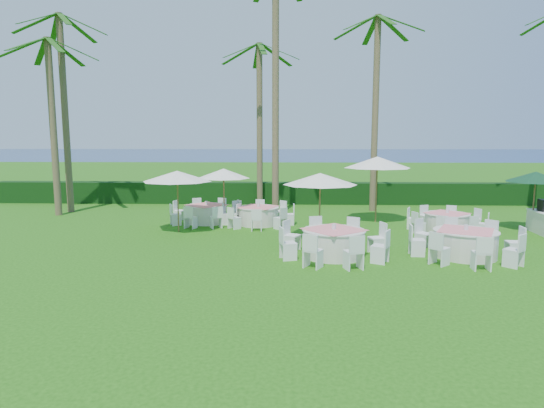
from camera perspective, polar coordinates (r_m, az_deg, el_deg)
The scene contains 18 objects.
ground at distance 14.15m, azimuth 2.76°, elevation -6.67°, with size 120.00×120.00×0.00m, color #1C560E.
hedge at distance 25.86m, azimuth 2.41°, elevation 1.39°, with size 34.00×1.00×1.20m, color black.
ocean at distance 115.74m, azimuth 2.07°, elevation 6.26°, with size 260.00×260.00×0.00m, color #082154.
banquet_table_b at distance 14.26m, azimuth 7.75°, elevation -4.76°, with size 3.39×3.39×1.02m.
banquet_table_c at distance 15.29m, azimuth 23.09°, elevation -4.49°, with size 3.37×3.37×1.01m.
banquet_table_d at distance 20.03m, azimuth -8.22°, elevation -1.16°, with size 3.10×3.10×0.95m.
banquet_table_e at distance 19.39m, azimuth -1.71°, elevation -1.41°, with size 3.06×3.06×0.93m.
banquet_table_f at distance 19.11m, azimuth 21.07°, elevation -2.13°, with size 2.95×2.95×0.91m.
umbrella_a at distance 18.03m, azimuth -11.82°, elevation 3.44°, with size 2.69×2.69×2.41m.
umbrella_b at distance 16.31m, azimuth 6.06°, elevation 3.14°, with size 2.67×2.67×2.42m.
umbrella_c at distance 19.52m, azimuth -6.10°, elevation 3.83°, with size 2.26×2.26×2.38m.
umbrella_d at distance 20.32m, azimuth 13.08°, elevation 5.12°, with size 2.89×2.89×2.88m.
umbrella_green at distance 20.54m, azimuth 30.19°, elevation 2.96°, with size 2.25×2.25×2.37m.
palm_a at distance 24.86m, azimuth -24.59°, elevation 11.19°, with size 4.40×4.14×9.60m.
palm_b at distance 24.87m, azimuth -1.57°, elevation 10.80°, with size 4.23×4.38×8.67m.
palm_c at distance 21.74m, azimuth 0.45°, elevation 14.78°, with size 4.40×4.00×11.32m.
palm_d at distance 23.62m, azimuth 12.86°, elevation 11.92°, with size 4.17×4.40×9.61m.
palm_f at distance 23.97m, azimuth -25.83°, elevation 9.62°, with size 4.36×4.26×8.27m.
Camera 1 is at (-0.21, -13.68, 3.59)m, focal length 30.00 mm.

